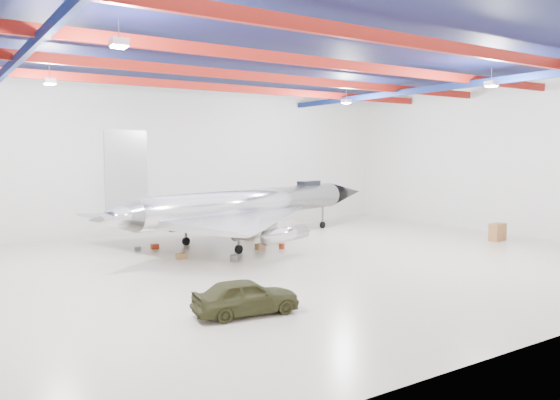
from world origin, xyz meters
TOP-DOWN VIEW (x-y plane):
  - floor at (0.00, 0.00)m, footprint 40.00×40.00m
  - wall_back at (0.00, 15.00)m, footprint 40.00×0.00m
  - wall_right at (20.00, 0.00)m, footprint 0.00×30.00m
  - ceiling at (0.00, 0.00)m, footprint 40.00×40.00m
  - ceiling_structure at (0.00, 0.00)m, footprint 39.50×29.50m
  - jet_aircraft at (2.60, 6.97)m, footprint 25.60×18.92m
  - jeep at (-5.89, -7.28)m, footprint 4.18×2.14m
  - desk at (16.89, -1.88)m, footprint 1.37×0.80m
  - crate_ply at (-3.77, 3.85)m, footprint 0.55×0.46m
  - toolbox_red at (-3.81, 7.91)m, footprint 0.46×0.39m
  - engine_drum at (-1.55, 1.73)m, footprint 0.50×0.50m
  - parts_bin at (3.29, 8.29)m, footprint 0.58×0.47m
  - crate_small at (-4.91, 7.91)m, footprint 0.36×0.30m
  - tool_chest at (2.84, 3.56)m, footprint 0.42×0.42m
  - oil_barrel at (1.57, 4.07)m, footprint 0.57×0.48m
  - spares_box at (4.28, 7.72)m, footprint 0.45×0.45m

SIDE VIEW (x-z plane):
  - floor at x=0.00m, z-range 0.00..0.00m
  - crate_small at x=-4.91m, z-range 0.00..0.24m
  - toolbox_red at x=-3.81m, z-range 0.00..0.30m
  - tool_chest at x=2.84m, z-range 0.00..0.34m
  - crate_ply at x=-3.77m, z-range 0.00..0.35m
  - engine_drum at x=-1.55m, z-range 0.00..0.37m
  - oil_barrel at x=1.57m, z-range 0.00..0.38m
  - spares_box at x=4.28m, z-range 0.00..0.39m
  - parts_bin at x=3.29m, z-range 0.00..0.40m
  - desk at x=16.89m, z-range 0.00..1.19m
  - jeep at x=-5.89m, z-range 0.00..1.36m
  - jet_aircraft at x=2.60m, z-range -1.24..5.95m
  - wall_back at x=0.00m, z-range -14.50..25.50m
  - wall_right at x=20.00m, z-range -9.50..20.50m
  - ceiling_structure at x=0.00m, z-range 9.79..10.86m
  - ceiling at x=0.00m, z-range 11.00..11.00m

